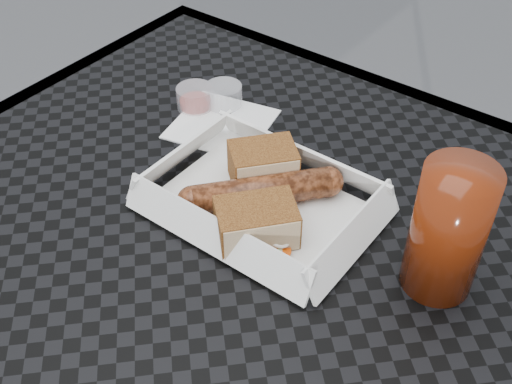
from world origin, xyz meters
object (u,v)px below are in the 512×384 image
food_tray (261,206)px  bratwurst (262,191)px  patio_table (214,282)px  drink_glass (448,231)px

food_tray → bratwurst: size_ratio=1.45×
patio_table → drink_glass: bearing=21.3°
patio_table → drink_glass: (0.22, 0.09, 0.15)m
food_tray → drink_glass: (0.20, 0.02, 0.07)m
bratwurst → patio_table: bearing=-102.0°
bratwurst → drink_glass: 0.21m
patio_table → food_tray: 0.10m
food_tray → patio_table: bearing=-103.4°
patio_table → drink_glass: size_ratio=5.63×
food_tray → bratwurst: 0.02m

